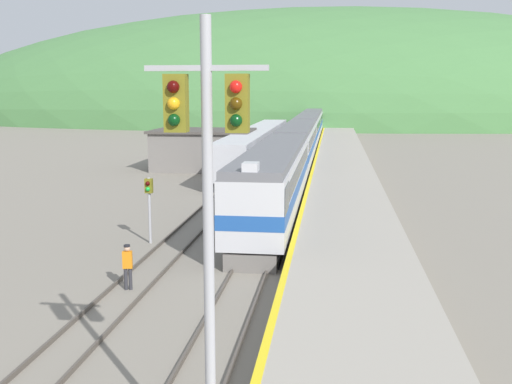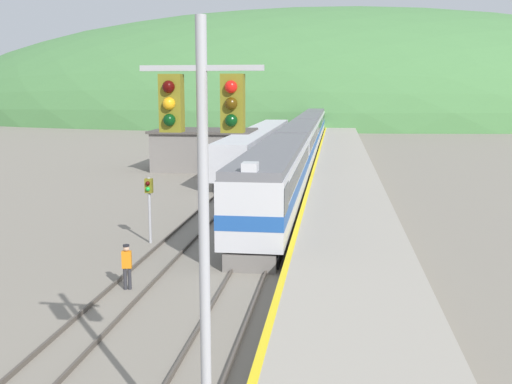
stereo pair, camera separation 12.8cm
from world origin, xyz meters
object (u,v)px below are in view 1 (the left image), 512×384
at_px(carriage_second, 298,145).
at_px(signal_post_siding, 149,196).
at_px(carriage_fourth, 314,121).
at_px(track_worker, 128,264).
at_px(express_train_lead_car, 275,180).
at_px(carriage_third, 308,130).
at_px(siding_train, 258,146).
at_px(signal_mast_main, 208,188).

xyz_separation_m(carriage_second, signal_post_siding, (-5.57, -29.20, 0.08)).
height_order(carriage_fourth, track_worker, carriage_fourth).
xyz_separation_m(express_train_lead_car, carriage_fourth, (0.00, 67.05, -0.01)).
bearing_deg(track_worker, carriage_second, 83.20).
distance_m(express_train_lead_car, carriage_third, 44.90).
bearing_deg(carriage_second, signal_post_siding, -100.80).
xyz_separation_m(carriage_second, siding_train, (-4.24, 3.18, -0.44)).
distance_m(siding_train, track_worker, 39.26).
bearing_deg(carriage_fourth, carriage_second, -90.00).
bearing_deg(carriage_fourth, carriage_third, -90.00).
xyz_separation_m(siding_train, track_worker, (-0.07, -39.25, -0.86)).
bearing_deg(signal_post_siding, track_worker, -79.55).
height_order(carriage_second, signal_mast_main, signal_mast_main).
height_order(express_train_lead_car, carriage_second, express_train_lead_car).
bearing_deg(signal_post_siding, carriage_second, 79.20).
distance_m(signal_mast_main, track_worker, 12.88).
relative_size(carriage_fourth, signal_mast_main, 2.41).
bearing_deg(track_worker, express_train_lead_car, 72.10).
bearing_deg(express_train_lead_car, carriage_third, 90.00).
distance_m(carriage_second, siding_train, 5.31).
bearing_deg(carriage_second, signal_mast_main, -88.64).
xyz_separation_m(signal_mast_main, signal_post_siding, (-6.68, 17.54, -3.41)).
distance_m(carriage_third, track_worker, 58.40).
distance_m(carriage_third, signal_post_siding, 51.65).
xyz_separation_m(carriage_fourth, track_worker, (-4.30, -80.38, -1.29)).
height_order(carriage_second, carriage_fourth, same).
relative_size(carriage_second, signal_mast_main, 2.41).
bearing_deg(express_train_lead_car, track_worker, -107.90).
bearing_deg(carriage_fourth, track_worker, -93.06).
xyz_separation_m(siding_train, signal_post_siding, (-1.33, -32.38, 0.51)).
bearing_deg(carriage_third, carriage_second, -90.00).
xyz_separation_m(siding_train, signal_mast_main, (5.35, -49.92, 3.93)).
height_order(carriage_second, carriage_third, same).
relative_size(siding_train, signal_post_siding, 11.07).
relative_size(express_train_lead_car, siding_train, 0.60).
bearing_deg(signal_mast_main, siding_train, 96.12).
xyz_separation_m(carriage_second, track_worker, (-4.30, -36.07, -1.29)).
relative_size(siding_train, track_worker, 20.72).
distance_m(express_train_lead_car, carriage_second, 22.74).
relative_size(carriage_fourth, track_worker, 12.09).
relative_size(carriage_third, signal_post_siding, 6.46).
bearing_deg(carriage_third, signal_mast_main, -89.08).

